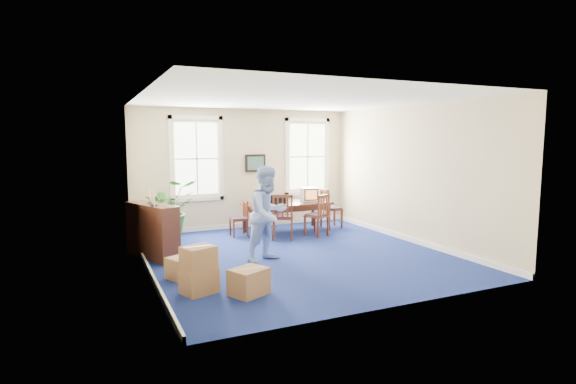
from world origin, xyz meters
name	(u,v)px	position (x,y,z in m)	size (l,w,h in m)	color
floor	(295,254)	(0.00, 0.00, 0.00)	(6.50, 6.50, 0.00)	navy
ceiling	(296,99)	(0.00, 0.00, 3.20)	(6.50, 6.50, 0.00)	white
wall_back	(244,169)	(0.00, 3.25, 1.60)	(6.50, 6.50, 0.00)	beige
wall_front	(395,197)	(0.00, -3.25, 1.60)	(6.50, 6.50, 0.00)	beige
wall_left	(143,185)	(-3.00, 0.00, 1.60)	(6.50, 6.50, 0.00)	beige
wall_right	(412,174)	(3.00, 0.00, 1.60)	(6.50, 6.50, 0.00)	beige
baseboard_back	(245,225)	(0.00, 3.22, 0.06)	(6.00, 0.04, 0.12)	white
baseboard_left	(148,268)	(-2.97, 0.00, 0.06)	(0.04, 6.50, 0.12)	white
baseboard_right	(409,239)	(2.97, 0.00, 0.06)	(0.04, 6.50, 0.12)	white
window_left	(197,159)	(-1.30, 3.23, 1.90)	(1.40, 0.12, 2.20)	white
window_right	(307,157)	(1.90, 3.23, 1.90)	(1.40, 0.12, 2.20)	white
wall_picture	(255,163)	(0.30, 3.20, 1.75)	(0.58, 0.06, 0.48)	black
conference_table	(287,217)	(0.80, 2.20, 0.38)	(2.24, 1.02, 0.76)	#492318
crt_tv	(309,194)	(1.46, 2.25, 0.94)	(0.40, 0.43, 0.36)	#B7B7BC
game_console	(320,200)	(1.77, 2.20, 0.79)	(0.14, 0.17, 0.04)	white
equipment_bag	(277,199)	(0.55, 2.25, 0.87)	(0.42, 0.27, 0.21)	black
chair_near_left	(283,216)	(0.34, 1.44, 0.55)	(0.50, 0.50, 1.11)	maroon
chair_near_right	(317,215)	(1.26, 1.44, 0.53)	(0.47, 0.47, 1.05)	maroon
chair_end_left	(239,219)	(-0.52, 2.20, 0.44)	(0.40, 0.40, 0.88)	maroon
chair_end_right	(331,208)	(2.12, 2.20, 0.53)	(0.48, 0.48, 1.07)	maroon
man	(268,214)	(-0.69, -0.21, 0.94)	(0.92, 0.71, 1.89)	#93B4F2
credenza	(152,231)	(-2.75, 0.98, 0.55)	(0.40, 1.41, 1.11)	#492318
brochure_rack	(152,196)	(-2.73, 0.98, 1.26)	(0.12, 0.68, 0.30)	#99999E
potted_plant	(169,209)	(-2.14, 2.59, 0.73)	(1.30, 1.13, 1.45)	#285620
cardboard_boxes	(210,265)	(-2.19, -1.41, 0.39)	(1.37, 1.37, 0.79)	#9E7047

